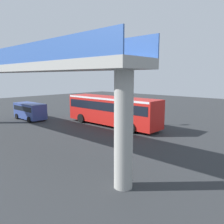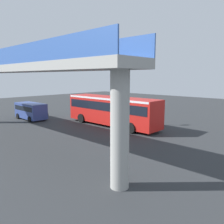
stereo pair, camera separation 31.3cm
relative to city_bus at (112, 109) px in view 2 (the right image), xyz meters
name	(u,v)px [view 2 (the right image)]	position (x,y,z in m)	size (l,w,h in m)	color
ground	(102,124)	(1.49, 0.03, -1.88)	(80.00, 80.00, 0.00)	#2D3033
city_bus	(112,109)	(0.00, 0.00, 0.00)	(11.54, 2.85, 3.15)	red
parked_van	(31,110)	(9.88, 4.32, -0.70)	(4.80, 2.17, 2.05)	#33478C
bicycle_red	(45,114)	(10.34, 2.14, -1.51)	(1.77, 0.44, 0.96)	black
pedestrian	(94,110)	(5.42, -2.26, -1.00)	(0.38, 0.38, 1.79)	#2D2D38
traffic_sign	(155,108)	(-3.32, -3.37, 0.01)	(0.08, 0.60, 2.80)	slate
lane_dash_leftmost	(148,124)	(-2.51, -3.38, -1.88)	(2.00, 0.20, 0.01)	silver
lane_dash_left	(122,119)	(1.49, -3.38, -1.88)	(2.00, 0.20, 0.01)	silver
lane_dash_centre	(100,116)	(5.49, -3.38, -1.88)	(2.00, 0.20, 0.01)	silver
pedestrian_overpass	(13,76)	(1.49, 9.86, 3.48)	(24.64, 2.60, 7.26)	#9E9E99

